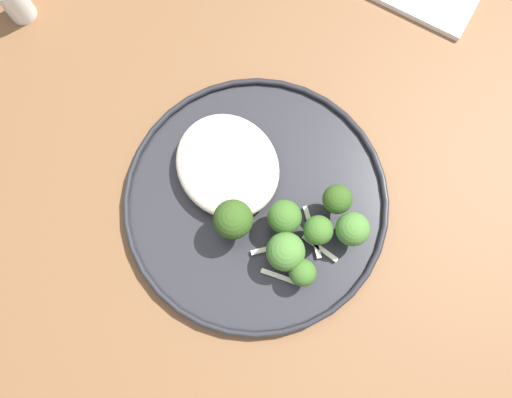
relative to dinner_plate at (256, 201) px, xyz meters
The scene contains 20 objects.
ground 0.75m from the dinner_plate, 118.00° to the right, with size 6.00×6.00×0.00m, color #2D2B28.
wooden_dining_table 0.10m from the dinner_plate, 118.00° to the right, with size 1.40×1.00×0.74m.
dinner_plate is the anchor object (origin of this frame).
noodle_bed 0.05m from the dinner_plate, ahead, with size 0.12×0.11×0.04m.
seared_scallop_front_small 0.04m from the dinner_plate, 25.63° to the left, with size 0.03×0.03×0.01m.
seared_scallop_large_seared 0.05m from the dinner_plate, ahead, with size 0.03×0.03×0.02m.
seared_scallop_center_golden 0.06m from the dinner_plate, 16.08° to the right, with size 0.03×0.03×0.02m.
seared_scallop_right_edge 0.09m from the dinner_plate, ahead, with size 0.03×0.03×0.01m.
seared_scallop_tiny_bay 0.06m from the dinner_plate, 39.80° to the left, with size 0.02×0.02×0.01m.
broccoli_floret_tall_stalk 0.08m from the dinner_plate, behind, with size 0.04×0.04×0.05m.
broccoli_floret_beside_noodles 0.06m from the dinner_plate, 108.11° to the left, with size 0.04×0.04×0.06m.
broccoli_floret_split_head 0.05m from the dinner_plate, 163.39° to the right, with size 0.04×0.04×0.05m.
broccoli_floret_right_tilted 0.08m from the dinner_plate, 154.42° to the right, with size 0.03×0.03×0.05m.
broccoli_floret_small_sprig 0.09m from the dinner_plate, 128.01° to the right, with size 0.03×0.03×0.05m.
broccoli_floret_center_pile 0.11m from the dinner_plate, 144.14° to the right, with size 0.04×0.04×0.05m.
broccoli_floret_left_leaning 0.10m from the dinner_plate, behind, with size 0.03×0.03×0.04m.
onion_sliver_long_sliver 0.06m from the dinner_plate, 166.42° to the left, with size 0.05×0.01×0.00m, color silver.
onion_sliver_curled_piece 0.07m from the dinner_plate, 153.40° to the right, with size 0.06×0.01×0.00m, color silver.
onion_sliver_short_strip 0.09m from the dinner_plate, 160.78° to the right, with size 0.04×0.01×0.00m, color silver.
onion_sliver_pale_crescent 0.09m from the dinner_plate, 163.36° to the left, with size 0.04×0.01×0.00m, color silver.
Camera 1 is at (-0.09, 0.11, 1.31)m, focal length 37.00 mm.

